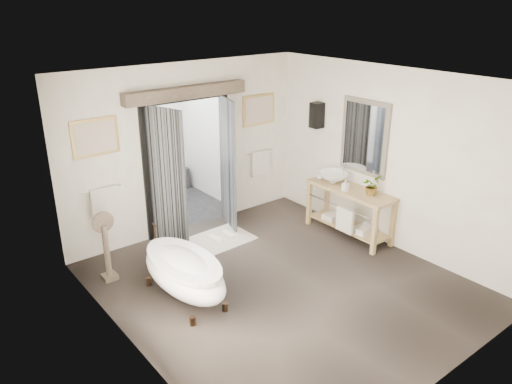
# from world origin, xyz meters

# --- Properties ---
(ground_plane) EXTENTS (5.00, 5.00, 0.00)m
(ground_plane) POSITION_xyz_m (0.00, 0.00, 0.00)
(ground_plane) COLOR #453C36
(room_shell) EXTENTS (4.52, 5.02, 2.91)m
(room_shell) POSITION_xyz_m (-0.04, -0.11, 1.86)
(room_shell) COLOR white
(room_shell) RESTS_ON ground_plane
(shower_room) EXTENTS (2.22, 2.01, 2.51)m
(shower_room) POSITION_xyz_m (0.00, 3.99, 0.91)
(shower_room) COLOR black
(shower_room) RESTS_ON ground_plane
(back_wall_dressing) EXTENTS (3.82, 0.79, 2.52)m
(back_wall_dressing) POSITION_xyz_m (0.00, 2.32, 1.56)
(back_wall_dressing) COLOR black
(back_wall_dressing) RESTS_ON ground_plane
(clawfoot_tub) EXTENTS (0.75, 1.69, 0.82)m
(clawfoot_tub) POSITION_xyz_m (-1.25, 0.59, 0.40)
(clawfoot_tub) COLOR #302014
(clawfoot_tub) RESTS_ON ground_plane
(vanity) EXTENTS (0.57, 1.60, 0.85)m
(vanity) POSITION_xyz_m (1.95, 0.51, 0.51)
(vanity) COLOR tan
(vanity) RESTS_ON ground_plane
(pedestal_mirror) EXTENTS (0.32, 0.21, 1.07)m
(pedestal_mirror) POSITION_xyz_m (-1.87, 1.69, 0.46)
(pedestal_mirror) COLOR brown
(pedestal_mirror) RESTS_ON ground_plane
(rug) EXTENTS (1.23, 0.84, 0.01)m
(rug) POSITION_xyz_m (0.05, 1.73, 0.01)
(rug) COLOR beige
(rug) RESTS_ON ground_plane
(slippers) EXTENTS (0.39, 0.29, 0.05)m
(slippers) POSITION_xyz_m (0.16, 1.74, 0.04)
(slippers) COLOR white
(slippers) RESTS_ON rug
(basin) EXTENTS (0.57, 0.57, 0.18)m
(basin) POSITION_xyz_m (1.96, 0.92, 0.94)
(basin) COLOR white
(basin) RESTS_ON vanity
(plant) EXTENTS (0.36, 0.34, 0.33)m
(plant) POSITION_xyz_m (2.02, 0.14, 1.01)
(plant) COLOR gray
(plant) RESTS_ON vanity
(soap_bottle_a) EXTENTS (0.09, 0.09, 0.20)m
(soap_bottle_a) POSITION_xyz_m (1.83, 0.52, 0.95)
(soap_bottle_a) COLOR gray
(soap_bottle_a) RESTS_ON vanity
(soap_bottle_b) EXTENTS (0.16, 0.16, 0.16)m
(soap_bottle_b) POSITION_xyz_m (1.89, 1.18, 0.93)
(soap_bottle_b) COLOR gray
(soap_bottle_b) RESTS_ON vanity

